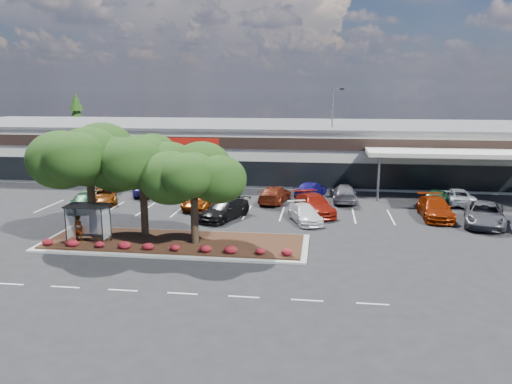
# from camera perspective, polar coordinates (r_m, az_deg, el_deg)

# --- Properties ---
(ground) EXTENTS (160.00, 160.00, 0.00)m
(ground) POSITION_cam_1_polar(r_m,az_deg,el_deg) (30.24, -7.80, -8.38)
(ground) COLOR black
(ground) RESTS_ON ground
(retail_store) EXTENTS (80.40, 25.20, 6.25)m
(retail_store) POSITION_cam_1_polar(r_m,az_deg,el_deg) (62.15, 0.47, 5.05)
(retail_store) COLOR silver
(retail_store) RESTS_ON ground
(landscape_island) EXTENTS (18.00, 6.00, 0.26)m
(landscape_island) POSITION_cam_1_polar(r_m,az_deg,el_deg) (34.37, -9.27, -5.73)
(landscape_island) COLOR #9D9D98
(landscape_island) RESTS_ON ground
(lane_markings) EXTENTS (33.12, 20.06, 0.01)m
(lane_markings) POSITION_cam_1_polar(r_m,az_deg,el_deg) (39.94, -4.05, -3.32)
(lane_markings) COLOR silver
(lane_markings) RESTS_ON ground
(shrub_row) EXTENTS (17.00, 0.80, 0.50)m
(shrub_row) POSITION_cam_1_polar(r_m,az_deg,el_deg) (32.35, -10.37, -6.17)
(shrub_row) COLOR maroon
(shrub_row) RESTS_ON landscape_island
(bus_shelter) EXTENTS (2.75, 1.55, 2.59)m
(bus_shelter) POSITION_cam_1_polar(r_m,az_deg,el_deg) (34.85, -18.59, -2.23)
(bus_shelter) COLOR black
(bus_shelter) RESTS_ON landscape_island
(island_tree_west) EXTENTS (7.20, 7.20, 7.89)m
(island_tree_west) POSITION_cam_1_polar(r_m,az_deg,el_deg) (36.05, -18.42, 1.31)
(island_tree_west) COLOR #18330E
(island_tree_west) RESTS_ON landscape_island
(island_tree_mid) EXTENTS (6.60, 6.60, 7.32)m
(island_tree_mid) POSITION_cam_1_polar(r_m,az_deg,el_deg) (35.36, -12.79, 0.96)
(island_tree_mid) COLOR #18330E
(island_tree_mid) RESTS_ON landscape_island
(island_tree_east) EXTENTS (5.80, 5.80, 6.50)m
(island_tree_east) POSITION_cam_1_polar(r_m,az_deg,el_deg) (32.84, -7.11, -0.37)
(island_tree_east) COLOR #18330E
(island_tree_east) RESTS_ON landscape_island
(conifer_north_west) EXTENTS (4.40, 4.40, 10.00)m
(conifer_north_west) POSITION_cam_1_polar(r_m,az_deg,el_deg) (82.67, -19.73, 7.30)
(conifer_north_west) COLOR #18330E
(conifer_north_west) RESTS_ON ground
(person_waiting) EXTENTS (0.75, 0.59, 1.79)m
(person_waiting) POSITION_cam_1_polar(r_m,az_deg,el_deg) (35.57, -19.58, -3.94)
(person_waiting) COLOR #594C47
(person_waiting) RESTS_ON landscape_island
(light_pole) EXTENTS (1.42, 0.71, 10.56)m
(light_pole) POSITION_cam_1_polar(r_m,az_deg,el_deg) (55.61, 8.73, 5.74)
(light_pole) COLOR #9D9D98
(light_pole) RESTS_ON ground
(car_0) EXTENTS (2.64, 4.87, 1.34)m
(car_0) POSITION_cam_1_polar(r_m,az_deg,el_deg) (46.08, -19.16, -1.07)
(car_0) COLOR #194324
(car_0) RESTS_ON ground
(car_1) EXTENTS (4.03, 5.37, 1.35)m
(car_1) POSITION_cam_1_polar(r_m,az_deg,el_deg) (48.08, -16.96, -0.41)
(car_1) COLOR #612906
(car_1) RESTS_ON ground
(car_2) EXTENTS (3.42, 5.79, 1.51)m
(car_2) POSITION_cam_1_polar(r_m,az_deg,el_deg) (44.18, -6.04, -0.89)
(car_2) COLOR #712904
(car_2) RESTS_ON ground
(car_3) EXTENTS (4.09, 5.76, 1.55)m
(car_3) POSITION_cam_1_polar(r_m,az_deg,el_deg) (40.37, -3.64, -2.02)
(car_3) COLOR black
(car_3) RESTS_ON ground
(car_5) EXTENTS (3.34, 5.04, 1.36)m
(car_5) POSITION_cam_1_polar(r_m,az_deg,el_deg) (39.56, 5.59, -2.48)
(car_5) COLOR white
(car_5) RESTS_ON ground
(car_6) EXTENTS (4.17, 6.10, 1.64)m
(car_6) POSITION_cam_1_polar(r_m,az_deg,el_deg) (42.07, 6.69, -1.46)
(car_6) COLOR maroon
(car_6) RESTS_ON ground
(car_7) EXTENTS (2.36, 5.70, 1.65)m
(car_7) POSITION_cam_1_polar(r_m,az_deg,el_deg) (43.08, 19.80, -1.76)
(car_7) COLOR maroon
(car_7) RESTS_ON ground
(car_8) EXTENTS (4.31, 6.69, 1.72)m
(car_8) POSITION_cam_1_polar(r_m,az_deg,el_deg) (42.34, 24.65, -2.32)
(car_8) COLOR #4F4E55
(car_8) RESTS_ON ground
(car_9) EXTENTS (2.96, 5.40, 1.69)m
(car_9) POSITION_cam_1_polar(r_m,az_deg,el_deg) (54.36, -16.10, 1.17)
(car_9) COLOR black
(car_9) RESTS_ON ground
(car_10) EXTENTS (2.44, 4.90, 1.33)m
(car_10) POSITION_cam_1_polar(r_m,az_deg,el_deg) (50.38, -12.01, 0.37)
(car_10) COLOR navy
(car_10) RESTS_ON ground
(car_11) EXTENTS (3.36, 5.26, 1.35)m
(car_11) POSITION_cam_1_polar(r_m,az_deg,el_deg) (47.28, -3.70, -0.12)
(car_11) COLOR navy
(car_11) RESTS_ON ground
(car_12) EXTENTS (2.98, 5.53, 1.52)m
(car_12) POSITION_cam_1_polar(r_m,az_deg,el_deg) (46.20, 2.15, -0.27)
(car_12) COLOR maroon
(car_12) RESTS_ON ground
(car_13) EXTENTS (3.47, 5.61, 1.52)m
(car_13) POSITION_cam_1_polar(r_m,az_deg,el_deg) (48.68, 6.28, 0.28)
(car_13) COLOR navy
(car_13) RESTS_ON ground
(car_14) EXTENTS (1.90, 4.02, 1.33)m
(car_14) POSITION_cam_1_polar(r_m,az_deg,el_deg) (49.61, 10.07, 0.27)
(car_14) COLOR #535259
(car_14) RESTS_ON ground
(car_15) EXTENTS (2.18, 5.24, 1.51)m
(car_15) POSITION_cam_1_polar(r_m,az_deg,el_deg) (47.19, 10.05, -0.20)
(car_15) COLOR #58575E
(car_15) RESTS_ON ground
(car_16) EXTENTS (3.55, 5.10, 1.61)m
(car_16) POSITION_cam_1_polar(r_m,az_deg,el_deg) (47.42, 19.96, -0.61)
(car_16) COLOR #1C4B2C
(car_16) RESTS_ON ground
(car_17) EXTENTS (2.56, 5.24, 1.44)m
(car_17) POSITION_cam_1_polar(r_m,az_deg,el_deg) (49.13, 21.87, -0.45)
(car_17) COLOR silver
(car_17) RESTS_ON ground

